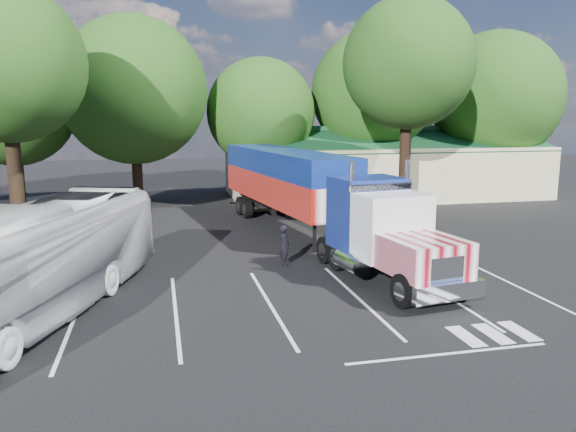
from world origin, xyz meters
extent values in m
plane|color=black|center=(0.00, 0.00, 0.00)|extent=(120.00, 120.00, 0.00)
cube|color=beige|center=(14.00, 18.00, 2.00)|extent=(24.00, 11.00, 4.00)
cube|color=#134425|center=(14.00, 15.60, 4.50)|extent=(24.20, 6.25, 2.10)
cube|color=#134425|center=(14.00, 20.40, 4.50)|extent=(24.20, 6.25, 2.10)
cube|color=beige|center=(6.00, 12.30, 1.40)|extent=(5.00, 2.50, 2.80)
cube|color=#134425|center=(6.00, 11.00, 2.90)|extent=(5.40, 3.19, 0.80)
cylinder|color=black|center=(-13.00, 17.80, 2.00)|extent=(0.70, 0.70, 4.00)
sphere|color=#1F4213|center=(-13.00, 17.80, 7.15)|extent=(8.40, 8.40, 8.40)
cylinder|color=black|center=(-5.00, 16.20, 2.15)|extent=(0.70, 0.70, 4.30)
sphere|color=#1F4213|center=(-5.00, 16.20, 8.05)|extent=(10.00, 10.00, 10.00)
cylinder|color=black|center=(4.00, 17.50, 1.80)|extent=(0.70, 0.70, 3.60)
sphere|color=#1F4213|center=(4.00, 17.50, 6.60)|extent=(8.00, 8.00, 8.00)
cylinder|color=black|center=(13.00, 18.00, 2.25)|extent=(0.70, 0.70, 4.50)
sphere|color=#1F4213|center=(13.00, 18.00, 8.10)|extent=(9.60, 9.60, 9.60)
cylinder|color=black|center=(23.00, 16.80, 1.95)|extent=(0.70, 0.70, 3.90)
sphere|color=#1F4213|center=(23.00, 16.80, 7.80)|extent=(10.40, 10.40, 10.40)
cylinder|color=black|center=(-10.50, 6.00, 3.00)|extent=(0.70, 0.70, 6.00)
sphere|color=#1F4213|center=(-10.50, 6.00, 8.85)|extent=(7.60, 7.60, 7.60)
cylinder|color=black|center=(11.50, 8.50, 3.25)|extent=(0.70, 0.70, 6.50)
sphere|color=#1F4213|center=(11.50, 8.50, 9.50)|extent=(8.00, 8.00, 8.00)
cube|color=black|center=(5.02, -4.00, 0.82)|extent=(2.18, 7.69, 0.27)
cube|color=white|center=(5.62, -8.04, 0.71)|extent=(2.73, 0.66, 0.60)
cube|color=white|center=(5.58, -7.82, 1.36)|extent=(1.31, 0.32, 0.98)
cube|color=silver|center=(5.40, -6.58, 1.58)|extent=(2.85, 2.95, 1.25)
cube|color=silver|center=(5.09, -4.43, 2.23)|extent=(2.94, 2.12, 2.50)
cube|color=black|center=(5.19, -5.13, 2.77)|extent=(2.49, 0.45, 1.09)
cube|color=white|center=(4.95, -3.51, 3.65)|extent=(2.82, 0.52, 0.27)
cube|color=navy|center=(4.80, -2.49, 2.45)|extent=(3.01, 2.55, 2.94)
cylinder|color=white|center=(3.71, -3.64, 2.83)|extent=(0.22, 0.22, 3.70)
cylinder|color=white|center=(6.18, -3.28, 2.83)|extent=(0.22, 0.22, 3.70)
cylinder|color=white|center=(3.56, -4.10, 0.82)|extent=(0.96, 1.83, 0.72)
cylinder|color=white|center=(6.46, -3.68, 0.82)|extent=(0.96, 1.83, 0.72)
cube|color=white|center=(3.43, 6.88, 2.34)|extent=(4.82, 14.19, 1.63)
cube|color=navy|center=(3.43, 6.88, 3.81)|extent=(4.82, 14.19, 1.31)
cube|color=black|center=(2.77, 11.40, 0.92)|extent=(1.84, 3.96, 0.38)
cube|color=black|center=(3.53, 0.95, 0.76)|extent=(0.15, 0.15, 1.52)
cube|color=black|center=(5.04, 1.17, 0.76)|extent=(0.15, 0.15, 1.52)
cube|color=white|center=(2.41, 13.87, 0.49)|extent=(2.60, 0.51, 0.13)
cylinder|color=black|center=(4.35, -7.29, 0.60)|extent=(0.55, 1.24, 1.20)
cylinder|color=black|center=(6.61, -6.96, 0.60)|extent=(0.55, 1.24, 1.20)
cylinder|color=black|center=(3.63, -2.33, 0.60)|extent=(0.55, 1.24, 1.20)
cylinder|color=black|center=(5.89, -2.00, 0.60)|extent=(0.55, 1.24, 1.20)
cylinder|color=black|center=(3.45, -1.15, 0.60)|extent=(0.55, 1.24, 1.20)
cylinder|color=black|center=(5.71, -0.82, 0.60)|extent=(0.55, 1.24, 1.20)
cylinder|color=black|center=(1.77, 10.37, 0.60)|extent=(0.55, 1.24, 1.20)
cylinder|color=black|center=(4.03, 10.70, 0.60)|extent=(0.55, 1.24, 1.20)
cylinder|color=black|center=(1.58, 11.66, 0.60)|extent=(0.55, 1.24, 1.20)
cylinder|color=black|center=(3.84, 11.99, 0.60)|extent=(0.55, 1.24, 1.20)
imported|color=black|center=(1.60, -1.07, 0.89)|extent=(0.55, 0.72, 1.77)
imported|color=black|center=(5.50, 1.00, 0.44)|extent=(0.66, 1.72, 0.89)
imported|color=silver|center=(-7.64, -5.53, 1.84)|extent=(7.51, 13.44, 3.67)
imported|color=#A6A9AE|center=(10.09, 14.00, 0.67)|extent=(4.22, 1.93, 1.34)
camera|label=1|loc=(-3.57, -24.08, 6.49)|focal=35.00mm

